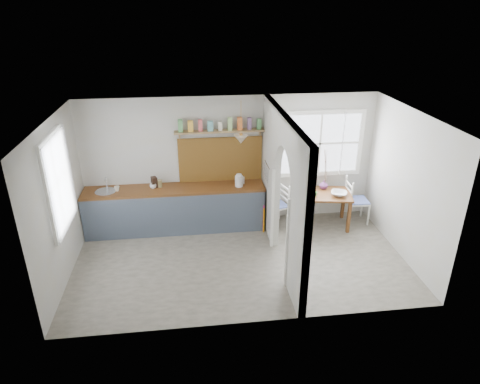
{
  "coord_description": "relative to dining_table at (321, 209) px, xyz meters",
  "views": [
    {
      "loc": [
        -0.81,
        -6.37,
        4.24
      ],
      "look_at": [
        0.02,
        0.26,
        1.22
      ],
      "focal_mm": 32.0,
      "sensor_mm": 36.0,
      "label": 1
    }
  ],
  "objects": [
    {
      "name": "plate",
      "position": [
        -0.43,
        -0.04,
        0.36
      ],
      "size": [
        0.21,
        0.21,
        0.02
      ],
      "primitive_type": "cylinder",
      "rotation": [
        0.0,
        0.0,
        0.0
      ],
      "color": "black",
      "rests_on": "dining_table"
    },
    {
      "name": "pendant_lamp",
      "position": [
        -1.64,
        0.02,
        1.53
      ],
      "size": [
        0.26,
        0.26,
        0.16
      ],
      "primitive_type": "cone",
      "color": "beige",
      "rests_on": "ceiling"
    },
    {
      "name": "bowl",
      "position": [
        0.29,
        -0.14,
        0.39
      ],
      "size": [
        0.4,
        0.4,
        0.08
      ],
      "primitive_type": "imported",
      "rotation": [
        0.0,
        0.0,
        -0.38
      ],
      "color": "silver",
      "rests_on": "dining_table"
    },
    {
      "name": "towel_magenta",
      "position": [
        -1.21,
        -0.15,
        -0.08
      ],
      "size": [
        0.02,
        0.03,
        0.59
      ],
      "primitive_type": "cube",
      "color": "#C22370",
      "rests_on": "counter"
    },
    {
      "name": "towel_orange",
      "position": [
        -1.21,
        -0.18,
        -0.1
      ],
      "size": [
        0.02,
        0.03,
        0.55
      ],
      "primitive_type": "cube",
      "color": "orange",
      "rests_on": "counter"
    },
    {
      "name": "shelf",
      "position": [
        -2.0,
        0.36,
        1.66
      ],
      "size": [
        1.75,
        0.2,
        0.21
      ],
      "color": "tan",
      "rests_on": "walls"
    },
    {
      "name": "sink",
      "position": [
        -4.22,
        0.17,
        0.54
      ],
      "size": [
        0.4,
        0.4,
        0.02
      ],
      "primitive_type": "cylinder",
      "color": "#B6B9C2",
      "rests_on": "counter"
    },
    {
      "name": "counter",
      "position": [
        -2.92,
        0.19,
        0.1
      ],
      "size": [
        3.5,
        0.6,
        0.9
      ],
      "color": "brown",
      "rests_on": "floor"
    },
    {
      "name": "mug_a",
      "position": [
        -4.0,
        0.17,
        0.6
      ],
      "size": [
        0.13,
        0.13,
        0.09
      ],
      "primitive_type": "imported",
      "rotation": [
        0.0,
        0.0,
        0.36
      ],
      "color": "silver",
      "rests_on": "counter"
    },
    {
      "name": "partition",
      "position": [
        -1.09,
        -1.07,
        1.1
      ],
      "size": [
        0.12,
        3.2,
        2.6
      ],
      "color": "silver",
      "rests_on": "floor"
    },
    {
      "name": "utensil_rail",
      "position": [
        -1.18,
        -0.23,
        1.1
      ],
      "size": [
        0.02,
        0.5,
        0.02
      ],
      "primitive_type": "cylinder",
      "rotation": [
        1.57,
        0.0,
        0.0
      ],
      "color": "#B6B9C2",
      "rests_on": "partition"
    },
    {
      "name": "backsplash",
      "position": [
        -2.0,
        0.44,
        1.0
      ],
      "size": [
        1.65,
        0.03,
        0.9
      ],
      "primitive_type": "cube",
      "color": "brown",
      "rests_on": "walls"
    },
    {
      "name": "vase",
      "position": [
        0.09,
        0.21,
        0.44
      ],
      "size": [
        0.17,
        0.17,
        0.18
      ],
      "primitive_type": "imported",
      "rotation": [
        0.0,
        0.0,
        -0.0
      ],
      "color": "#6D3473",
      "rests_on": "dining_table"
    },
    {
      "name": "chair_left",
      "position": [
        -0.92,
        0.1,
        0.1
      ],
      "size": [
        0.52,
        0.52,
        0.9
      ],
      "primitive_type": null,
      "rotation": [
        0.0,
        0.0,
        -1.27
      ],
      "color": "white",
      "rests_on": "floor"
    },
    {
      "name": "knife_block",
      "position": [
        -3.3,
        0.26,
        0.65
      ],
      "size": [
        0.14,
        0.16,
        0.21
      ],
      "primitive_type": "cube",
      "rotation": [
        0.0,
        0.0,
        0.37
      ],
      "color": "black",
      "rests_on": "counter"
    },
    {
      "name": "table_cup",
      "position": [
        -0.19,
        -0.11,
        0.4
      ],
      "size": [
        0.11,
        0.11,
        0.09
      ],
      "primitive_type": "imported",
      "rotation": [
        0.0,
        0.0,
        0.2
      ],
      "color": "#5BA555",
      "rests_on": "dining_table"
    },
    {
      "name": "kettle",
      "position": [
        -1.67,
        0.11,
        0.68
      ],
      "size": [
        0.23,
        0.2,
        0.25
      ],
      "primitive_type": null,
      "rotation": [
        0.0,
        0.0,
        -0.14
      ],
      "color": "silver",
      "rests_on": "counter"
    },
    {
      "name": "floor",
      "position": [
        -1.79,
        -1.13,
        -0.35
      ],
      "size": [
        5.8,
        3.2,
        0.01
      ],
      "primitive_type": "cube",
      "color": "gray",
      "rests_on": "ground"
    },
    {
      "name": "jar",
      "position": [
        -3.2,
        0.25,
        0.62
      ],
      "size": [
        0.1,
        0.1,
        0.15
      ],
      "primitive_type": "cylinder",
      "rotation": [
        0.0,
        0.0,
        -0.04
      ],
      "color": "olive",
      "rests_on": "counter"
    },
    {
      "name": "kitchen_window",
      "position": [
        -4.66,
        -1.13,
        1.3
      ],
      "size": [
        0.1,
        1.16,
        1.5
      ],
      "primitive_type": null,
      "color": "white",
      "rests_on": "walls"
    },
    {
      "name": "walls",
      "position": [
        -1.79,
        -1.13,
        0.95
      ],
      "size": [
        5.81,
        3.21,
        2.6
      ],
      "color": "silver",
      "rests_on": "floor"
    },
    {
      "name": "chair_right",
      "position": [
        0.77,
        0.05,
        0.12
      ],
      "size": [
        0.45,
        0.45,
        0.95
      ],
      "primitive_type": null,
      "rotation": [
        0.0,
        0.0,
        1.53
      ],
      "color": "white",
      "rests_on": "floor"
    },
    {
      "name": "nook_window",
      "position": [
        0.01,
        0.43,
        1.25
      ],
      "size": [
        1.76,
        0.1,
        1.3
      ],
      "primitive_type": null,
      "color": "white",
      "rests_on": "walls"
    },
    {
      "name": "ceiling",
      "position": [
        -1.79,
        -1.13,
        2.25
      ],
      "size": [
        5.8,
        3.2,
        0.01
      ],
      "primitive_type": "cube",
      "color": "silver",
      "rests_on": "walls"
    },
    {
      "name": "mug_b",
      "position": [
        -3.33,
        0.2,
        0.6
      ],
      "size": [
        0.15,
        0.15,
        0.1
      ],
      "primitive_type": "imported",
      "rotation": [
        0.0,
        0.0,
        0.22
      ],
      "color": "white",
      "rests_on": "counter"
    },
    {
      "name": "dining_table",
      "position": [
        0.0,
        0.0,
        0.0
      ],
      "size": [
        1.23,
        0.92,
        0.7
      ],
      "primitive_type": null,
      "rotation": [
        0.0,
        0.0,
        -0.16
      ],
      "color": "brown",
      "rests_on": "floor"
    }
  ]
}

